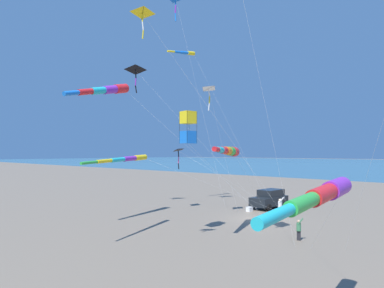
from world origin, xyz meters
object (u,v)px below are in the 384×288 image
object	(u,v)px
kite_delta_teal_far_right	(136,70)
kite_windsock_blue_topmost	(106,90)
kite_windsock_yellow_midlevel	(126,159)
kite_windsock_long_streamer_left	(185,53)
person_adult_flyer	(280,206)
kite_windsock_small_distant	(228,151)
kite_delta_red_high_left	(144,15)
kite_box_striped_overhead	(188,127)
kite_windsock_long_streamer_right	(323,194)
kite_delta_rainbow_low_near	(178,150)
person_child_green_jacket	(299,228)
cooler_box	(249,209)
kite_delta_purple_drifting	(209,89)
parked_car	(270,199)

from	to	relation	value
kite_delta_teal_far_right	kite_windsock_blue_topmost	world-z (taller)	kite_delta_teal_far_right
kite_windsock_yellow_midlevel	kite_delta_teal_far_right	xyz separation A→B (m)	(-7.41, -8.83, 8.77)
kite_windsock_yellow_midlevel	kite_windsock_long_streamer_left	bearing A→B (deg)	-151.06
person_adult_flyer	kite_windsock_small_distant	xyz separation A→B (m)	(7.59, 0.31, 4.68)
kite_delta_red_high_left	kite_box_striped_overhead	distance (m)	7.79
kite_delta_red_high_left	kite_windsock_long_streamer_right	bearing A→B (deg)	84.98
kite_delta_red_high_left	kite_windsock_small_distant	bearing A→B (deg)	-177.94
kite_windsock_long_streamer_left	kite_delta_rainbow_low_near	distance (m)	11.25
kite_windsock_long_streamer_left	kite_windsock_blue_topmost	bearing A→B (deg)	13.04
kite_windsock_long_streamer_left	kite_delta_rainbow_low_near	bearing A→B (deg)	34.38
kite_windsock_blue_topmost	kite_delta_teal_far_right	bearing A→B (deg)	-144.29
kite_windsock_long_streamer_left	kite_windsock_small_distant	xyz separation A→B (m)	(7.51, 11.66, -10.75)
person_child_green_jacket	kite_delta_rainbow_low_near	bearing A→B (deg)	-102.14
kite_box_striped_overhead	cooler_box	bearing A→B (deg)	-167.15
kite_delta_purple_drifting	kite_windsock_yellow_midlevel	xyz separation A→B (m)	(8.10, -0.32, -5.79)
person_adult_flyer	kite_delta_purple_drifting	distance (m)	11.68
cooler_box	kite_box_striped_overhead	distance (m)	13.06
parked_car	kite_box_striped_overhead	size ratio (longest dim) A/B	0.49
parked_car	kite_box_striped_overhead	bearing A→B (deg)	8.61
kite_box_striped_overhead	person_adult_flyer	bearing A→B (deg)	173.54
kite_windsock_blue_topmost	kite_windsock_yellow_midlevel	bearing A→B (deg)	74.76
kite_windsock_long_streamer_right	kite_box_striped_overhead	xyz separation A→B (m)	(-6.01, -11.64, 2.95)
person_adult_flyer	kite_delta_red_high_left	bearing A→B (deg)	2.19
kite_windsock_long_streamer_right	kite_windsock_blue_topmost	world-z (taller)	kite_windsock_blue_topmost
parked_car	kite_delta_rainbow_low_near	bearing A→B (deg)	-41.89
kite_delta_teal_far_right	kite_windsock_long_streamer_right	world-z (taller)	kite_delta_teal_far_right
kite_delta_purple_drifting	kite_windsock_long_streamer_right	size ratio (longest dim) A/B	0.84
person_adult_flyer	kite_delta_red_high_left	distance (m)	19.29
parked_car	cooler_box	size ratio (longest dim) A/B	6.96
kite_delta_rainbow_low_near	kite_windsock_long_streamer_right	bearing A→B (deg)	56.73
cooler_box	kite_windsock_yellow_midlevel	distance (m)	14.33
kite_windsock_blue_topmost	kite_delta_rainbow_low_near	size ratio (longest dim) A/B	2.01
kite_delta_purple_drifting	kite_delta_red_high_left	distance (m)	11.67
kite_delta_teal_far_right	kite_delta_rainbow_low_near	bearing A→B (deg)	120.08
kite_delta_purple_drifting	kite_windsock_yellow_midlevel	size ratio (longest dim) A/B	0.58
kite_delta_teal_far_right	kite_windsock_yellow_midlevel	bearing A→B (deg)	49.98
cooler_box	kite_windsock_long_streamer_right	xyz separation A→B (m)	(16.77, 14.10, 4.03)
parked_car	kite_windsock_long_streamer_left	xyz separation A→B (m)	(3.73, -8.13, 15.43)
cooler_box	kite_delta_teal_far_right	bearing A→B (deg)	-57.71
person_child_green_jacket	person_adult_flyer	bearing A→B (deg)	-142.32
person_adult_flyer	kite_box_striped_overhead	distance (m)	11.91
cooler_box	person_adult_flyer	xyz separation A→B (m)	(0.69, 3.60, 0.74)
cooler_box	kite_windsock_blue_topmost	xyz separation A→B (m)	(12.27, -5.09, 10.25)
person_adult_flyer	kite_box_striped_overhead	xyz separation A→B (m)	(10.08, -1.14, 6.25)
person_adult_flyer	kite_windsock_yellow_midlevel	size ratio (longest dim) A/B	0.09
kite_delta_teal_far_right	kite_delta_rainbow_low_near	size ratio (longest dim) A/B	1.89
person_adult_flyer	kite_delta_red_high_left	size ratio (longest dim) A/B	0.13
kite_windsock_yellow_midlevel	kite_delta_rainbow_low_near	world-z (taller)	kite_delta_rainbow_low_near
kite_windsock_long_streamer_left	kite_windsock_small_distant	size ratio (longest dim) A/B	1.40
cooler_box	kite_windsock_long_streamer_right	distance (m)	22.28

